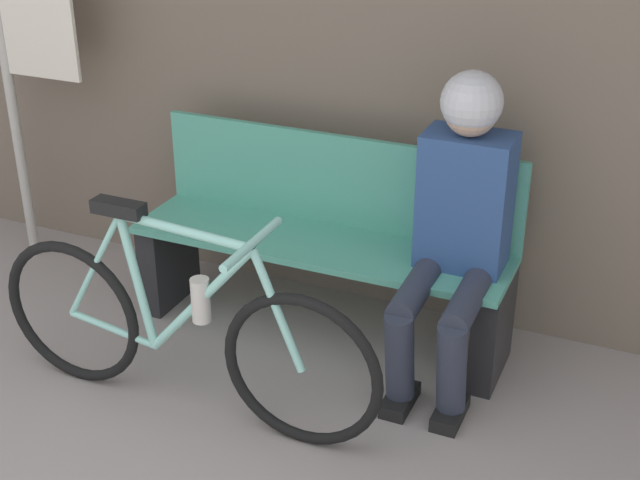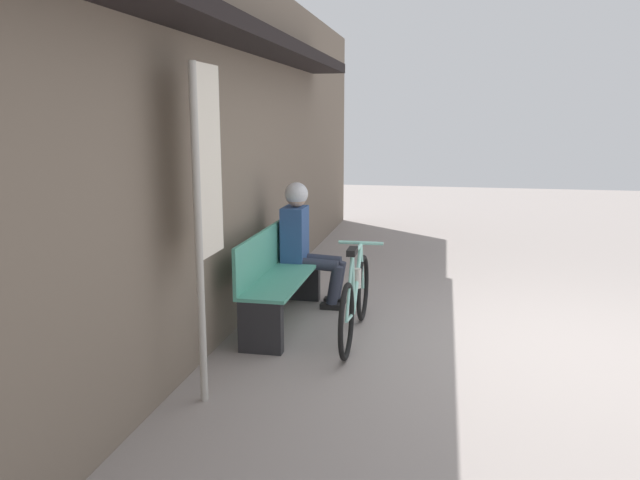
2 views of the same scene
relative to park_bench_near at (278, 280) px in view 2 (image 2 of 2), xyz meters
name	(u,v)px [view 2 (image 2 of 2)]	position (x,y,z in m)	size (l,w,h in m)	color
ground_plane	(545,345)	(-0.15, -2.33, -0.40)	(24.00, 24.00, 0.00)	gray
storefront_wall	(230,141)	(-0.15, 0.38, 1.26)	(12.00, 0.56, 3.20)	#756656
park_bench_near	(278,280)	(0.00, 0.00, 0.00)	(1.61, 0.42, 0.86)	#51A88E
bicycle	(355,299)	(-0.25, -0.75, -0.06)	(1.60, 0.40, 0.83)	black
person_seated	(304,235)	(0.60, -0.11, 0.31)	(0.34, 0.62, 1.24)	#2D3342
banner_pole	(205,189)	(-1.52, 0.07, 1.01)	(0.45, 0.05, 2.20)	#B7B2A8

